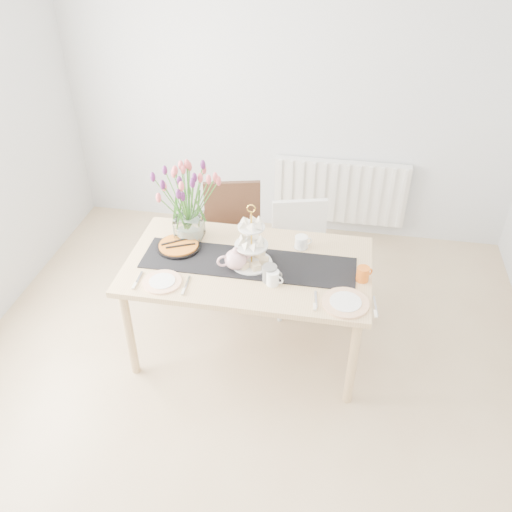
% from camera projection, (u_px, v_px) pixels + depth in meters
% --- Properties ---
extents(room_shell, '(4.50, 4.50, 4.50)m').
position_uv_depth(room_shell, '(235.00, 242.00, 2.77)').
color(room_shell, tan).
rests_on(room_shell, ground).
extents(radiator, '(1.20, 0.08, 0.60)m').
position_uv_depth(radiator, '(340.00, 192.00, 4.94)').
color(radiator, white).
rests_on(radiator, room_shell).
extents(dining_table, '(1.60, 0.90, 0.75)m').
position_uv_depth(dining_table, '(248.00, 273.00, 3.59)').
color(dining_table, tan).
rests_on(dining_table, ground).
extents(chair_brown, '(0.53, 0.53, 0.90)m').
position_uv_depth(chair_brown, '(233.00, 231.00, 4.27)').
color(chair_brown, '#342012').
rests_on(chair_brown, ground).
extents(chair_white, '(0.51, 0.51, 0.84)m').
position_uv_depth(chair_white, '(300.00, 248.00, 4.14)').
color(chair_white, white).
rests_on(chair_white, ground).
extents(table_runner, '(1.40, 0.35, 0.01)m').
position_uv_depth(table_runner, '(248.00, 263.00, 3.54)').
color(table_runner, black).
rests_on(table_runner, dining_table).
extents(tulip_vase, '(0.65, 0.65, 0.55)m').
position_uv_depth(tulip_vase, '(187.00, 193.00, 3.58)').
color(tulip_vase, silver).
rests_on(tulip_vase, dining_table).
extents(cake_stand, '(0.27, 0.27, 0.40)m').
position_uv_depth(cake_stand, '(251.00, 250.00, 3.47)').
color(cake_stand, gold).
rests_on(cake_stand, dining_table).
extents(teapot, '(0.29, 0.27, 0.15)m').
position_uv_depth(teapot, '(236.00, 259.00, 3.46)').
color(teapot, silver).
rests_on(teapot, dining_table).
extents(cream_jug, '(0.11, 0.11, 0.09)m').
position_uv_depth(cream_jug, '(301.00, 242.00, 3.67)').
color(cream_jug, white).
rests_on(cream_jug, dining_table).
extents(tart_tin, '(0.30, 0.30, 0.04)m').
position_uv_depth(tart_tin, '(179.00, 246.00, 3.67)').
color(tart_tin, black).
rests_on(tart_tin, dining_table).
extents(mug_grey, '(0.10, 0.10, 0.11)m').
position_uv_depth(mug_grey, '(270.00, 273.00, 3.36)').
color(mug_grey, slate).
rests_on(mug_grey, dining_table).
extents(mug_white, '(0.10, 0.10, 0.10)m').
position_uv_depth(mug_white, '(273.00, 278.00, 3.34)').
color(mug_white, white).
rests_on(mug_white, dining_table).
extents(mug_orange, '(0.11, 0.11, 0.10)m').
position_uv_depth(mug_orange, '(363.00, 274.00, 3.37)').
color(mug_orange, orange).
rests_on(mug_orange, dining_table).
extents(plate_left, '(0.25, 0.25, 0.01)m').
position_uv_depth(plate_left, '(162.00, 282.00, 3.37)').
color(plate_left, white).
rests_on(plate_left, dining_table).
extents(plate_right, '(0.31, 0.31, 0.01)m').
position_uv_depth(plate_right, '(345.00, 303.00, 3.21)').
color(plate_right, silver).
rests_on(plate_right, dining_table).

